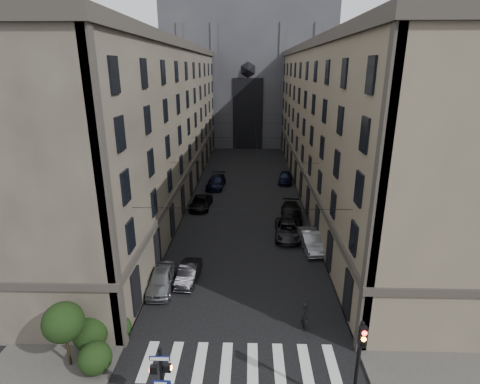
# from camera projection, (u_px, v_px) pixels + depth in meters

# --- Properties ---
(sidewalk_left) EXTENTS (7.00, 80.00, 0.15)m
(sidewalk_left) POSITION_uv_depth(u_px,v_px,m) (169.00, 190.00, 50.95)
(sidewalk_left) COLOR #383533
(sidewalk_left) RESTS_ON ground
(sidewalk_right) EXTENTS (7.00, 80.00, 0.15)m
(sidewalk_right) POSITION_uv_depth(u_px,v_px,m) (324.00, 191.00, 50.41)
(sidewalk_right) COLOR #383533
(sidewalk_right) RESTS_ON ground
(zebra_crossing) EXTENTS (11.00, 3.20, 0.01)m
(zebra_crossing) POSITION_uv_depth(u_px,v_px,m) (239.00, 363.00, 21.32)
(zebra_crossing) COLOR beige
(zebra_crossing) RESTS_ON ground
(building_left) EXTENTS (13.60, 60.60, 18.85)m
(building_left) POSITION_uv_depth(u_px,v_px,m) (142.00, 122.00, 48.09)
(building_left) COLOR #453E35
(building_left) RESTS_ON ground
(building_right) EXTENTS (13.60, 60.60, 18.85)m
(building_right) POSITION_uv_depth(u_px,v_px,m) (352.00, 122.00, 47.39)
(building_right) COLOR brown
(building_right) RESTS_ON ground
(gothic_tower) EXTENTS (35.00, 23.00, 58.00)m
(gothic_tower) POSITION_uv_depth(u_px,v_px,m) (249.00, 58.00, 81.98)
(gothic_tower) COLOR #2D2D33
(gothic_tower) RESTS_ON ground
(pedestrian_signal_left) EXTENTS (1.02, 0.38, 4.00)m
(pedestrian_signal_left) POSITION_uv_depth(u_px,v_px,m) (162.00, 378.00, 17.36)
(pedestrian_signal_left) COLOR black
(pedestrian_signal_left) RESTS_ON ground
(traffic_light_right) EXTENTS (0.34, 0.50, 5.20)m
(traffic_light_right) POSITION_uv_depth(u_px,v_px,m) (359.00, 358.00, 17.22)
(traffic_light_right) COLOR black
(traffic_light_right) RESTS_ON ground
(shrub_cluster) EXTENTS (3.90, 4.40, 3.90)m
(shrub_cluster) POSITION_uv_depth(u_px,v_px,m) (84.00, 334.00, 20.98)
(shrub_cluster) COLOR black
(shrub_cluster) RESTS_ON sidewalk_left
(tram_wires) EXTENTS (14.00, 60.00, 0.43)m
(tram_wires) POSITION_uv_depth(u_px,v_px,m) (246.00, 139.00, 48.06)
(tram_wires) COLOR black
(tram_wires) RESTS_ON ground
(car_left_near) EXTENTS (2.11, 4.70, 1.57)m
(car_left_near) POSITION_uv_depth(u_px,v_px,m) (161.00, 280.00, 28.22)
(car_left_near) COLOR slate
(car_left_near) RESTS_ON ground
(car_left_midnear) EXTENTS (1.73, 4.18, 1.35)m
(car_left_midnear) POSITION_uv_depth(u_px,v_px,m) (188.00, 273.00, 29.33)
(car_left_midnear) COLOR black
(car_left_midnear) RESTS_ON ground
(car_left_midfar) EXTENTS (2.52, 5.02, 1.36)m
(car_left_midfar) POSITION_uv_depth(u_px,v_px,m) (201.00, 202.00, 44.56)
(car_left_midfar) COLOR black
(car_left_midfar) RESTS_ON ground
(car_left_far) EXTENTS (2.64, 5.73, 1.62)m
(car_left_far) POSITION_uv_depth(u_px,v_px,m) (216.00, 182.00, 52.15)
(car_left_far) COLOR black
(car_left_far) RESTS_ON ground
(car_right_near) EXTENTS (2.27, 5.15, 1.64)m
(car_right_near) POSITION_uv_depth(u_px,v_px,m) (311.00, 240.00, 34.50)
(car_right_near) COLOR gray
(car_right_near) RESTS_ON ground
(car_right_midnear) EXTENTS (2.80, 5.54, 1.50)m
(car_right_midnear) POSITION_uv_depth(u_px,v_px,m) (288.00, 230.00, 36.88)
(car_right_midnear) COLOR black
(car_right_midnear) RESTS_ON ground
(car_right_midfar) EXTENTS (2.68, 5.71, 1.61)m
(car_right_midfar) POSITION_uv_depth(u_px,v_px,m) (291.00, 213.00, 41.05)
(car_right_midfar) COLOR black
(car_right_midfar) RESTS_ON ground
(car_right_far) EXTENTS (2.49, 4.85, 1.58)m
(car_right_far) POSITION_uv_depth(u_px,v_px,m) (285.00, 177.00, 54.33)
(car_right_far) COLOR black
(car_right_far) RESTS_ON ground
(pedestrian) EXTENTS (0.69, 0.85, 2.00)m
(pedestrian) POSITION_uv_depth(u_px,v_px,m) (305.00, 316.00, 23.74)
(pedestrian) COLOR black
(pedestrian) RESTS_ON ground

